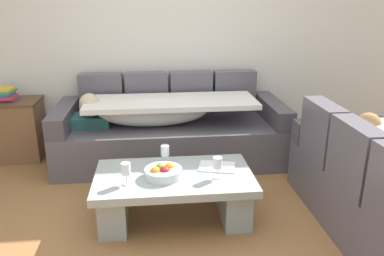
{
  "coord_description": "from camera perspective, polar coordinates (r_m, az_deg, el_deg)",
  "views": [
    {
      "loc": [
        -0.11,
        -2.19,
        1.66
      ],
      "look_at": [
        0.23,
        1.03,
        0.55
      ],
      "focal_mm": 35.88,
      "sensor_mm": 36.0,
      "label": 1
    }
  ],
  "objects": [
    {
      "name": "back_wall",
      "position": [
        4.35,
        -4.77,
        14.77
      ],
      "size": [
        9.0,
        0.1,
        2.7
      ],
      "primitive_type": "cube",
      "color": "silver",
      "rests_on": "ground_plane"
    },
    {
      "name": "wine_glass_near_right",
      "position": [
        2.84,
        3.8,
        -5.34
      ],
      "size": [
        0.07,
        0.07,
        0.17
      ],
      "color": "silver",
      "rests_on": "coffee_table"
    },
    {
      "name": "coffee_table",
      "position": [
        3.01,
        -2.66,
        -9.3
      ],
      "size": [
        1.2,
        0.68,
        0.38
      ],
      "color": "#98A49E",
      "rests_on": "ground_plane"
    },
    {
      "name": "wine_glass_far_back",
      "position": [
        3.06,
        -4.03,
        -3.49
      ],
      "size": [
        0.07,
        0.07,
        0.17
      ],
      "color": "silver",
      "rests_on": "coffee_table"
    },
    {
      "name": "ground_plane",
      "position": [
        2.75,
        -2.64,
        -18.2
      ],
      "size": [
        14.0,
        14.0,
        0.0
      ],
      "primitive_type": "plane",
      "color": "#956338"
    },
    {
      "name": "wine_glass_near_left",
      "position": [
        2.78,
        -9.79,
        -6.13
      ],
      "size": [
        0.07,
        0.07,
        0.17
      ],
      "color": "silver",
      "rests_on": "coffee_table"
    },
    {
      "name": "fruit_bowl",
      "position": [
        2.88,
        -4.31,
        -6.56
      ],
      "size": [
        0.28,
        0.28,
        0.1
      ],
      "color": "silver",
      "rests_on": "coffee_table"
    },
    {
      "name": "side_cabinet",
      "position": [
        4.53,
        -25.7,
        -0.22
      ],
      "size": [
        0.72,
        0.44,
        0.64
      ],
      "color": "brown",
      "rests_on": "ground_plane"
    },
    {
      "name": "open_magazine",
      "position": [
        3.06,
        3.73,
        -5.75
      ],
      "size": [
        0.32,
        0.27,
        0.01
      ],
      "primitive_type": "cube",
      "rotation": [
        0.0,
        0.0,
        -0.25
      ],
      "color": "white",
      "rests_on": "coffee_table"
    },
    {
      "name": "book_stack_on_cabinet",
      "position": [
        4.41,
        -25.9,
        4.53
      ],
      "size": [
        0.2,
        0.23,
        0.13
      ],
      "color": "#72337F",
      "rests_on": "side_cabinet"
    },
    {
      "name": "couch_along_wall",
      "position": [
        4.04,
        -3.59,
        -0.31
      ],
      "size": [
        2.33,
        0.92,
        0.88
      ],
      "color": "#58535B",
      "rests_on": "ground_plane"
    }
  ]
}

